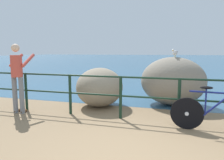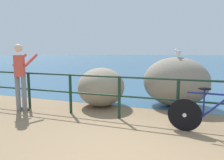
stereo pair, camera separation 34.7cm
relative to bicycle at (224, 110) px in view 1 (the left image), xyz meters
The scene contains 8 objects.
ground_plane 18.58m from the bicycle, 94.57° to the left, with size 120.00×120.00×0.10m, color #846B4C.
sea_surface 46.48m from the bicycle, 91.82° to the left, with size 120.00×90.00×0.01m, color #2D5675.
promenade_railing 1.53m from the bicycle, 166.23° to the left, with size 9.30×0.07×1.02m.
bicycle is the anchor object (origin of this frame).
person_at_railing 4.81m from the bicycle, behind, with size 0.46×0.65×1.78m.
breakwater_boulder_main 2.28m from the bicycle, 114.66° to the left, with size 1.89×1.50×1.43m.
breakwater_boulder_left 3.28m from the bicycle, 156.23° to the left, with size 1.35×1.46×1.12m.
seagull 2.49m from the bicycle, 114.31° to the left, with size 0.23×0.33×0.23m.
Camera 1 is at (0.47, -2.86, 1.59)m, focal length 33.42 mm.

